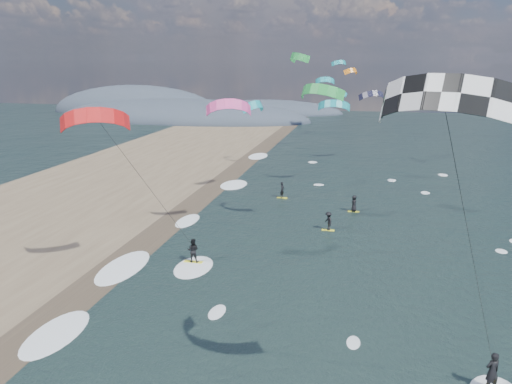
# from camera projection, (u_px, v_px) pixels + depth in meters

# --- Properties ---
(wet_sand_strip) EXTENTS (3.00, 240.00, 0.00)m
(wet_sand_strip) POSITION_uv_depth(u_px,v_px,m) (77.00, 298.00, 31.10)
(wet_sand_strip) COLOR #382D23
(wet_sand_strip) RESTS_ON ground
(coastal_hills) EXTENTS (80.00, 41.00, 15.00)m
(coastal_hills) POSITION_uv_depth(u_px,v_px,m) (175.00, 115.00, 130.31)
(coastal_hills) COLOR #3D4756
(coastal_hills) RESTS_ON ground
(kitesurfer_near_a) EXTENTS (8.13, 9.13, 14.59)m
(kitesurfer_near_a) POSITION_uv_depth(u_px,v_px,m) (456.00, 168.00, 15.47)
(kitesurfer_near_a) COLOR yellow
(kitesurfer_near_a) RESTS_ON ground
(kitesurfer_near_b) EXTENTS (7.23, 9.01, 12.46)m
(kitesurfer_near_b) POSITION_uv_depth(u_px,v_px,m) (129.00, 166.00, 30.91)
(kitesurfer_near_b) COLOR yellow
(kitesurfer_near_b) RESTS_ON ground
(far_kitesurfers) EXTENTS (8.77, 10.32, 1.74)m
(far_kitesurfers) POSITION_uv_depth(u_px,v_px,m) (326.00, 208.00, 46.81)
(far_kitesurfers) COLOR yellow
(far_kitesurfers) RESTS_ON ground
(bg_kite_field) EXTENTS (14.97, 69.01, 7.76)m
(bg_kite_field) POSITION_uv_depth(u_px,v_px,m) (324.00, 82.00, 63.47)
(bg_kite_field) COLOR orange
(bg_kite_field) RESTS_ON ground
(shoreline_surf) EXTENTS (2.40, 79.40, 0.11)m
(shoreline_surf) POSITION_uv_depth(u_px,v_px,m) (130.00, 269.00, 35.31)
(shoreline_surf) COLOR white
(shoreline_surf) RESTS_ON ground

